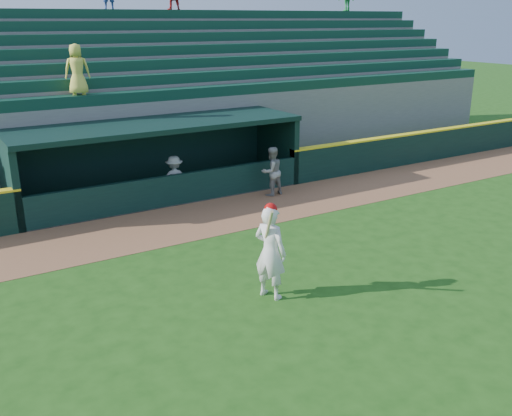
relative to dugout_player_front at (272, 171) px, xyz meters
name	(u,v)px	position (x,y,z in m)	size (l,w,h in m)	color
ground	(293,282)	(-3.19, -5.84, -0.81)	(120.00, 120.00, 0.00)	#1E4912
warning_track	(198,219)	(-3.19, -0.94, -0.81)	(40.00, 3.00, 0.01)	brown
field_wall_right	(443,144)	(9.06, 0.71, -0.21)	(15.50, 0.30, 1.20)	black
wall_stripe_right	(445,129)	(9.06, 0.71, 0.42)	(15.50, 0.32, 0.06)	yellow
dugout_player_front	(272,171)	(0.00, 0.00, 0.00)	(0.79, 0.62, 1.63)	gray
dugout_player_inside	(175,179)	(-3.00, 1.09, -0.07)	(0.96, 0.55, 1.48)	#A5A59F
dugout	(155,154)	(-3.19, 2.17, 0.54)	(9.40, 2.80, 2.46)	#60615C
stands	(110,105)	(-3.19, 6.74, 1.58)	(34.50, 6.27, 7.54)	slate
batter_at_plate	(270,251)	(-4.01, -6.14, 0.23)	(0.74, 0.91, 2.11)	silver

